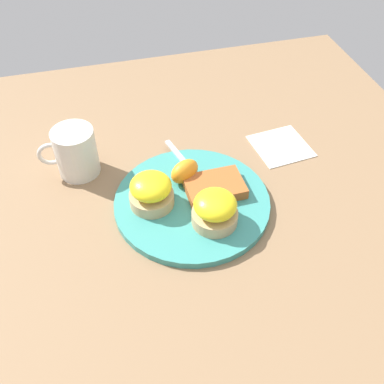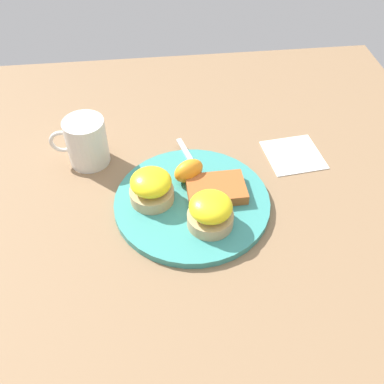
{
  "view_description": "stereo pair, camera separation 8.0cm",
  "coord_description": "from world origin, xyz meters",
  "px_view_note": "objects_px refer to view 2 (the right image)",
  "views": [
    {
      "loc": [
        0.14,
        0.54,
        0.61
      ],
      "look_at": [
        0.0,
        0.0,
        0.03
      ],
      "focal_mm": 42.0,
      "sensor_mm": 36.0,
      "label": 1
    },
    {
      "loc": [
        0.06,
        0.56,
        0.61
      ],
      "look_at": [
        0.0,
        0.0,
        0.03
      ],
      "focal_mm": 42.0,
      "sensor_mm": 36.0,
      "label": 2
    }
  ],
  "objects_px": {
    "sandwich_benedict_right": "(211,212)",
    "hashbrown_patty": "(216,189)",
    "orange_wedge": "(190,171)",
    "cup": "(86,142)",
    "sandwich_benedict_left": "(151,187)",
    "fork": "(202,179)"
  },
  "relations": [
    {
      "from": "fork",
      "to": "cup",
      "type": "xyz_separation_m",
      "value": [
        0.22,
        -0.1,
        0.03
      ]
    },
    {
      "from": "orange_wedge",
      "to": "cup",
      "type": "bearing_deg",
      "value": -25.37
    },
    {
      "from": "sandwich_benedict_right",
      "to": "hashbrown_patty",
      "type": "height_order",
      "value": "sandwich_benedict_right"
    },
    {
      "from": "sandwich_benedict_right",
      "to": "orange_wedge",
      "type": "height_order",
      "value": "sandwich_benedict_right"
    },
    {
      "from": "sandwich_benedict_left",
      "to": "hashbrown_patty",
      "type": "relative_size",
      "value": 0.75
    },
    {
      "from": "fork",
      "to": "cup",
      "type": "bearing_deg",
      "value": -23.92
    },
    {
      "from": "sandwich_benedict_left",
      "to": "hashbrown_patty",
      "type": "distance_m",
      "value": 0.12
    },
    {
      "from": "hashbrown_patty",
      "to": "fork",
      "type": "bearing_deg",
      "value": -60.35
    },
    {
      "from": "sandwich_benedict_right",
      "to": "hashbrown_patty",
      "type": "relative_size",
      "value": 0.75
    },
    {
      "from": "sandwich_benedict_left",
      "to": "fork",
      "type": "height_order",
      "value": "sandwich_benedict_left"
    },
    {
      "from": "sandwich_benedict_right",
      "to": "cup",
      "type": "height_order",
      "value": "cup"
    },
    {
      "from": "hashbrown_patty",
      "to": "cup",
      "type": "bearing_deg",
      "value": -29.4
    },
    {
      "from": "sandwich_benedict_left",
      "to": "orange_wedge",
      "type": "distance_m",
      "value": 0.09
    },
    {
      "from": "sandwich_benedict_right",
      "to": "hashbrown_patty",
      "type": "bearing_deg",
      "value": -106.69
    },
    {
      "from": "hashbrown_patty",
      "to": "orange_wedge",
      "type": "distance_m",
      "value": 0.06
    },
    {
      "from": "sandwich_benedict_left",
      "to": "sandwich_benedict_right",
      "type": "bearing_deg",
      "value": 143.84
    },
    {
      "from": "sandwich_benedict_right",
      "to": "cup",
      "type": "relative_size",
      "value": 0.72
    },
    {
      "from": "orange_wedge",
      "to": "fork",
      "type": "distance_m",
      "value": 0.03
    },
    {
      "from": "sandwich_benedict_left",
      "to": "fork",
      "type": "bearing_deg",
      "value": -157.42
    },
    {
      "from": "hashbrown_patty",
      "to": "orange_wedge",
      "type": "bearing_deg",
      "value": -43.89
    },
    {
      "from": "sandwich_benedict_right",
      "to": "cup",
      "type": "xyz_separation_m",
      "value": [
        0.22,
        -0.21,
        0.0
      ]
    },
    {
      "from": "sandwich_benedict_right",
      "to": "fork",
      "type": "xyz_separation_m",
      "value": [
        0.0,
        -0.11,
        -0.03
      ]
    }
  ]
}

